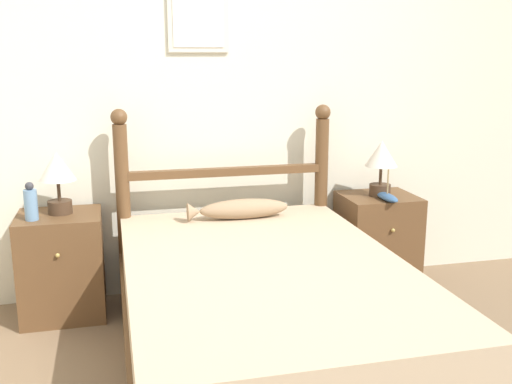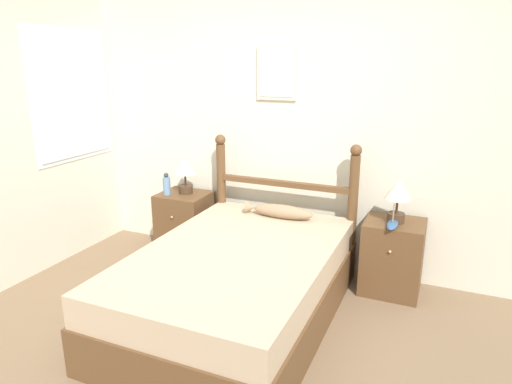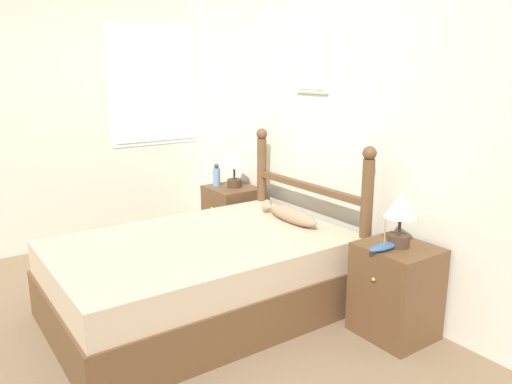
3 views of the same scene
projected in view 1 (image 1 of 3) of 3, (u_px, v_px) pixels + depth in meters
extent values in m
cube|color=beige|center=(234.00, 94.00, 3.82)|extent=(6.40, 0.06, 2.55)
cube|color=beige|center=(198.00, 13.00, 3.62)|extent=(0.37, 0.02, 0.47)
cube|color=silver|center=(198.00, 13.00, 3.61)|extent=(0.31, 0.01, 0.41)
cube|color=brown|center=(265.00, 337.00, 2.94)|extent=(1.35, 2.06, 0.33)
cube|color=tan|center=(265.00, 284.00, 2.88)|extent=(1.31, 2.02, 0.22)
cylinder|color=brown|center=(124.00, 216.00, 3.64)|extent=(0.08, 0.08, 1.12)
sphere|color=brown|center=(119.00, 117.00, 3.50)|extent=(0.10, 0.10, 0.10)
cylinder|color=brown|center=(321.00, 204.00, 3.93)|extent=(0.08, 0.08, 1.12)
sphere|color=brown|center=(323.00, 112.00, 3.80)|extent=(0.10, 0.10, 0.10)
cube|color=brown|center=(226.00, 172.00, 3.73)|extent=(1.27, 0.06, 0.05)
cube|color=brown|center=(62.00, 265.00, 3.52)|extent=(0.47, 0.42, 0.62)
sphere|color=tan|center=(58.00, 255.00, 3.28)|extent=(0.02, 0.02, 0.02)
cube|color=brown|center=(377.00, 241.00, 3.99)|extent=(0.47, 0.42, 0.62)
sphere|color=tan|center=(393.00, 230.00, 3.75)|extent=(0.02, 0.02, 0.02)
cylinder|color=#422D1E|center=(60.00, 207.00, 3.47)|extent=(0.14, 0.14, 0.08)
cylinder|color=#422D1E|center=(59.00, 190.00, 3.45)|extent=(0.02, 0.02, 0.12)
cone|color=beige|center=(57.00, 166.00, 3.42)|extent=(0.21, 0.21, 0.16)
cylinder|color=#422D1E|center=(380.00, 190.00, 3.91)|extent=(0.14, 0.14, 0.08)
cylinder|color=#422D1E|center=(381.00, 175.00, 3.88)|extent=(0.02, 0.02, 0.12)
cone|color=beige|center=(382.00, 154.00, 3.85)|extent=(0.21, 0.21, 0.16)
cylinder|color=#668CB2|center=(31.00, 205.00, 3.32)|extent=(0.07, 0.07, 0.17)
sphere|color=#333338|center=(29.00, 186.00, 3.30)|extent=(0.05, 0.05, 0.05)
ellipsoid|color=#335684|center=(387.00, 197.00, 3.79)|extent=(0.08, 0.25, 0.04)
cylinder|color=#997F56|center=(388.00, 181.00, 3.76)|extent=(0.01, 0.01, 0.16)
ellipsoid|color=#997A5B|center=(244.00, 209.00, 3.59)|extent=(0.54, 0.13, 0.12)
cone|color=#997A5B|center=(194.00, 212.00, 3.52)|extent=(0.08, 0.11, 0.11)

